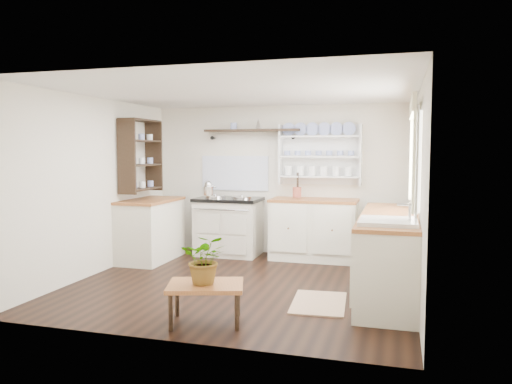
# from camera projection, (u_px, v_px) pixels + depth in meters

# --- Properties ---
(floor) EXTENTS (4.00, 3.80, 0.01)m
(floor) POSITION_uv_depth(u_px,v_px,m) (242.00, 284.00, 6.03)
(floor) COLOR black
(floor) RESTS_ON ground
(wall_back) EXTENTS (4.00, 0.02, 2.30)m
(wall_back) POSITION_uv_depth(u_px,v_px,m) (279.00, 180.00, 7.76)
(wall_back) COLOR silver
(wall_back) RESTS_ON ground
(wall_right) EXTENTS (0.02, 3.80, 2.30)m
(wall_right) POSITION_uv_depth(u_px,v_px,m) (418.00, 193.00, 5.39)
(wall_right) COLOR silver
(wall_right) RESTS_ON ground
(wall_left) EXTENTS (0.02, 3.80, 2.30)m
(wall_left) POSITION_uv_depth(u_px,v_px,m) (96.00, 186.00, 6.49)
(wall_left) COLOR silver
(wall_left) RESTS_ON ground
(ceiling) EXTENTS (4.00, 3.80, 0.01)m
(ceiling) POSITION_uv_depth(u_px,v_px,m) (242.00, 92.00, 5.84)
(ceiling) COLOR white
(ceiling) RESTS_ON wall_back
(window) EXTENTS (0.08, 1.55, 1.22)m
(window) POSITION_uv_depth(u_px,v_px,m) (414.00, 155.00, 5.51)
(window) COLOR white
(window) RESTS_ON wall_right
(aga_cooker) EXTENTS (0.99, 0.69, 0.92)m
(aga_cooker) POSITION_uv_depth(u_px,v_px,m) (229.00, 226.00, 7.70)
(aga_cooker) COLOR beige
(aga_cooker) RESTS_ON floor
(back_cabinets) EXTENTS (1.27, 0.63, 0.90)m
(back_cabinets) POSITION_uv_depth(u_px,v_px,m) (314.00, 229.00, 7.36)
(back_cabinets) COLOR beige
(back_cabinets) RESTS_ON floor
(right_cabinets) EXTENTS (0.62, 2.43, 0.90)m
(right_cabinets) POSITION_uv_depth(u_px,v_px,m) (389.00, 253.00, 5.62)
(right_cabinets) COLOR beige
(right_cabinets) RESTS_ON floor
(belfast_sink) EXTENTS (0.55, 0.60, 0.45)m
(belfast_sink) POSITION_uv_depth(u_px,v_px,m) (388.00, 234.00, 4.88)
(belfast_sink) COLOR white
(belfast_sink) RESTS_ON right_cabinets
(left_cabinets) EXTENTS (0.62, 1.13, 0.90)m
(left_cabinets) POSITION_uv_depth(u_px,v_px,m) (151.00, 229.00, 7.33)
(left_cabinets) COLOR beige
(left_cabinets) RESTS_ON floor
(plate_rack) EXTENTS (1.20, 0.22, 0.90)m
(plate_rack) POSITION_uv_depth(u_px,v_px,m) (321.00, 154.00, 7.51)
(plate_rack) COLOR white
(plate_rack) RESTS_ON wall_back
(high_shelf) EXTENTS (1.50, 0.29, 0.16)m
(high_shelf) POSITION_uv_depth(u_px,v_px,m) (252.00, 131.00, 7.69)
(high_shelf) COLOR black
(high_shelf) RESTS_ON wall_back
(left_shelving) EXTENTS (0.28, 0.80, 1.05)m
(left_shelving) POSITION_uv_depth(u_px,v_px,m) (141.00, 155.00, 7.27)
(left_shelving) COLOR black
(left_shelving) RESTS_ON wall_left
(kettle) EXTENTS (0.17, 0.17, 0.21)m
(kettle) POSITION_uv_depth(u_px,v_px,m) (208.00, 188.00, 7.61)
(kettle) COLOR silver
(kettle) RESTS_ON aga_cooker
(utensil_crock) EXTENTS (0.13, 0.13, 0.15)m
(utensil_crock) POSITION_uv_depth(u_px,v_px,m) (297.00, 192.00, 7.47)
(utensil_crock) COLOR #AA4F3E
(utensil_crock) RESTS_ON back_cabinets
(center_table) EXTENTS (0.81, 0.67, 0.38)m
(center_table) POSITION_uv_depth(u_px,v_px,m) (206.00, 288.00, 4.64)
(center_table) COLOR brown
(center_table) RESTS_ON floor
(potted_plant) EXTENTS (0.49, 0.45, 0.47)m
(potted_plant) POSITION_uv_depth(u_px,v_px,m) (205.00, 259.00, 4.62)
(potted_plant) COLOR #3F7233
(potted_plant) RESTS_ON center_table
(floor_rug) EXTENTS (0.61, 0.89, 0.02)m
(floor_rug) POSITION_uv_depth(u_px,v_px,m) (319.00, 303.00, 5.26)
(floor_rug) COLOR #A1805D
(floor_rug) RESTS_ON floor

